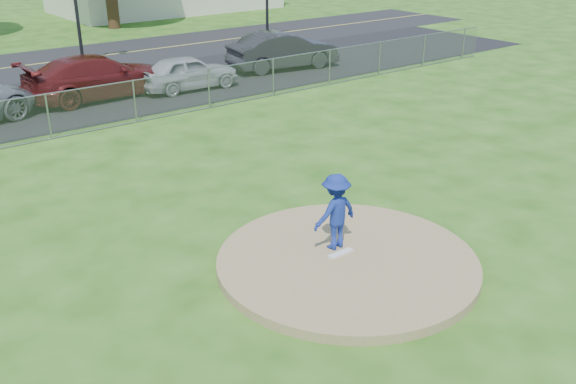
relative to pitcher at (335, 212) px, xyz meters
The scene contains 10 objects.
ground 9.53m from the pitcher, 90.68° to the left, with size 120.00×120.00×0.00m, color #265713.
pitchers_mound 1.07m from the pitcher, 101.98° to the right, with size 5.40×5.40×0.20m, color #987E53.
pitching_rubber 0.88m from the pitcher, 108.85° to the right, with size 0.60×0.15×0.04m, color white.
chain_link_fence 11.48m from the pitcher, 90.56° to the left, with size 40.00×0.06×1.50m, color gray.
parking_lot 16.00m from the pitcher, 90.40° to the left, with size 50.00×8.00×0.01m, color black.
street 23.49m from the pitcher, 90.27° to the left, with size 60.00×7.00×0.01m, color black.
pitcher is the anchor object (origin of this frame).
parked_car_darkred 15.52m from the pitcher, 85.52° to the left, with size 2.38×5.85×1.70m, color maroon.
parked_car_pearl 15.23m from the pitcher, 71.93° to the left, with size 1.68×4.19×1.43m, color #B6B8BB.
parked_car_charcoal 18.31m from the pitcher, 56.03° to the left, with size 1.82×5.23×1.72m, color #28282B.
Camera 1 is at (-8.08, -8.42, 6.68)m, focal length 40.00 mm.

